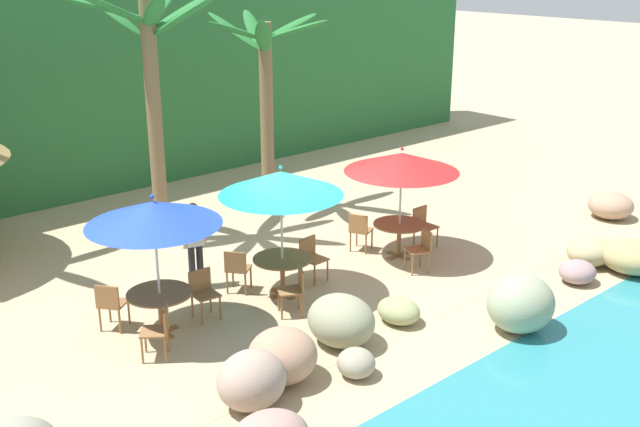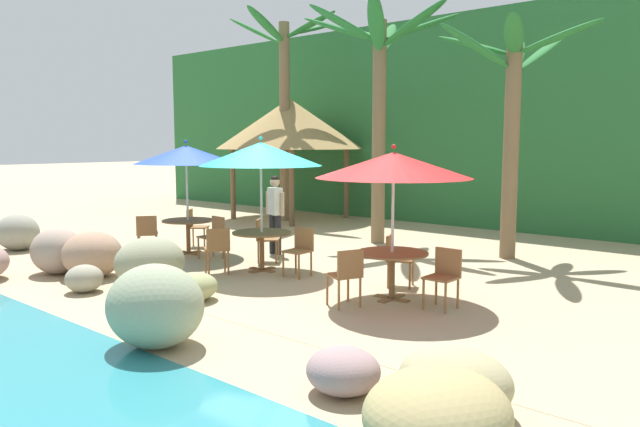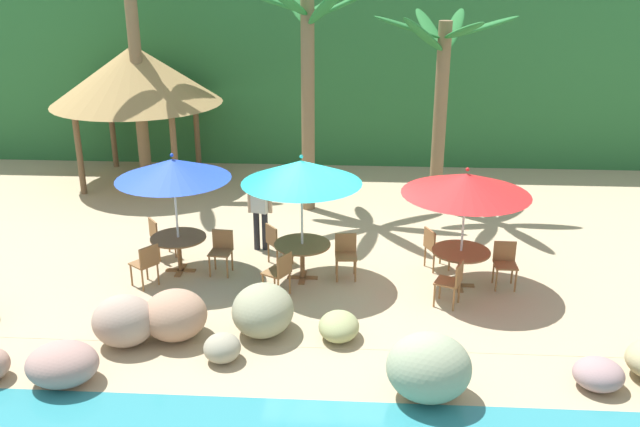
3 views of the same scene
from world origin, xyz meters
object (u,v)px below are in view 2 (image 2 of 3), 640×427
(chair_blue_seaward, at_px, (214,234))
(chair_blue_left, at_px, (147,232))
(palm_tree_nearest, at_px, (285,87))
(umbrella_red, at_px, (394,165))
(chair_red_left, at_px, (347,273))
(waiter_in_white, at_px, (275,209))
(umbrella_teal, at_px, (261,154))
(palapa_hut, at_px, (290,124))
(umbrella_blue, at_px, (186,155))
(palm_tree_third, at_px, (512,98))
(dining_table_red, at_px, (392,260))
(chair_teal_seaward, at_px, (300,248))
(chair_teal_inland, at_px, (264,237))
(dining_table_blue, at_px, (188,226))
(chair_red_seaward, at_px, (444,274))
(chair_blue_inland, at_px, (195,225))
(chair_red_inland, at_px, (396,256))
(dining_table_teal, at_px, (262,238))
(palm_tree_second, at_px, (378,80))
(chair_teal_left, at_px, (217,247))

(chair_blue_seaward, height_order, chair_blue_left, same)
(palm_tree_nearest, bearing_deg, umbrella_red, -36.50)
(chair_blue_seaward, relative_size, umbrella_red, 0.37)
(chair_red_left, bearing_deg, waiter_in_white, 148.29)
(umbrella_teal, height_order, palapa_hut, palapa_hut)
(umbrella_blue, distance_m, chair_blue_left, 1.84)
(umbrella_blue, distance_m, palm_tree_third, 6.88)
(chair_blue_left, bearing_deg, palm_tree_third, 39.26)
(chair_blue_left, xyz_separation_m, dining_table_red, (5.94, 0.40, 0.10))
(chair_teal_seaward, xyz_separation_m, chair_teal_inland, (-1.43, 0.47, 0.00))
(dining_table_blue, relative_size, chair_red_seaward, 1.26)
(chair_teal_inland, xyz_separation_m, umbrella_red, (3.61, -0.77, 1.55))
(umbrella_teal, bearing_deg, chair_blue_inland, 165.28)
(palm_tree_third, height_order, waiter_in_white, palm_tree_third)
(chair_blue_inland, bearing_deg, palapa_hut, 110.27)
(chair_blue_seaward, relative_size, chair_teal_seaward, 1.00)
(dining_table_blue, bearing_deg, chair_red_inland, 4.59)
(palm_tree_third, bearing_deg, umbrella_blue, -143.19)
(palm_tree_nearest, bearing_deg, dining_table_teal, -49.55)
(dining_table_blue, height_order, palm_tree_second, palm_tree_second)
(chair_blue_seaward, relative_size, chair_blue_inland, 1.00)
(chair_blue_inland, bearing_deg, dining_table_teal, -14.72)
(dining_table_red, height_order, palm_tree_second, palm_tree_second)
(chair_teal_left, bearing_deg, dining_table_teal, 66.14)
(chair_teal_inland, relative_size, chair_red_left, 1.00)
(dining_table_blue, xyz_separation_m, palm_tree_third, (5.43, 4.06, 2.68))
(umbrella_teal, relative_size, dining_table_red, 2.29)
(chair_teal_seaward, xyz_separation_m, dining_table_red, (2.18, -0.30, 0.10))
(palm_tree_second, xyz_separation_m, palm_tree_third, (3.17, 0.24, -0.57))
(chair_red_seaward, bearing_deg, chair_red_inland, 152.75)
(chair_blue_left, xyz_separation_m, chair_teal_left, (2.57, -0.23, 0.00))
(chair_red_left, bearing_deg, chair_teal_inland, 154.66)
(chair_blue_inland, bearing_deg, palm_tree_second, 48.36)
(chair_teal_seaward, bearing_deg, chair_blue_inland, 170.49)
(palm_tree_third, relative_size, palapa_hut, 1.04)
(chair_blue_left, distance_m, waiter_in_white, 2.75)
(chair_blue_inland, xyz_separation_m, chair_blue_left, (0.15, -1.36, 0.00))
(chair_teal_seaward, distance_m, chair_red_seaward, 3.04)
(chair_teal_inland, bearing_deg, palm_tree_third, 45.69)
(chair_teal_inland, relative_size, umbrella_red, 0.37)
(chair_blue_seaward, height_order, chair_red_inland, same)
(dining_table_teal, distance_m, palm_tree_third, 5.82)
(chair_red_left, xyz_separation_m, palm_tree_second, (-3.00, 4.98, 3.34))
(umbrella_red, relative_size, palm_tree_nearest, 0.38)
(dining_table_red, xyz_separation_m, palm_tree_nearest, (-7.84, 5.80, 3.46))
(dining_table_blue, height_order, waiter_in_white, waiter_in_white)
(palm_tree_second, bearing_deg, chair_teal_left, -91.50)
(dining_table_blue, xyz_separation_m, dining_table_teal, (2.48, -0.18, 0.00))
(chair_blue_inland, xyz_separation_m, palm_tree_second, (2.84, 3.20, 3.34))
(chair_blue_left, height_order, dining_table_red, chair_blue_left)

